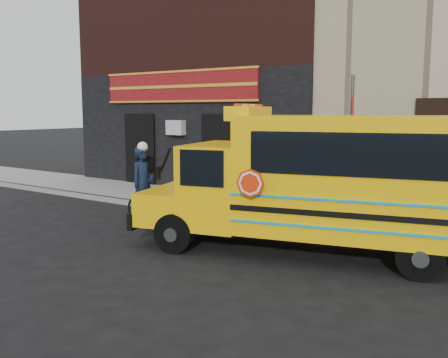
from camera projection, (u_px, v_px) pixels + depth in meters
ground at (197, 248)px, 10.37m from camera, size 120.00×120.00×0.00m
curb at (261, 222)px, 12.48m from camera, size 40.00×0.20×0.15m
sidewalk at (288, 212)px, 13.70m from camera, size 40.00×3.00×0.15m
building at (372, 19)px, 18.07m from camera, size 20.00×10.70×12.00m
school_bus at (326, 179)px, 9.73m from camera, size 7.21×3.72×2.92m
sign_pole at (351, 149)px, 11.20m from camera, size 0.14×0.30×3.62m
bicycle at (148, 205)px, 12.43m from camera, size 1.69×0.66×0.99m
cyclist at (143, 187)px, 12.35m from camera, size 0.49×0.72×1.92m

